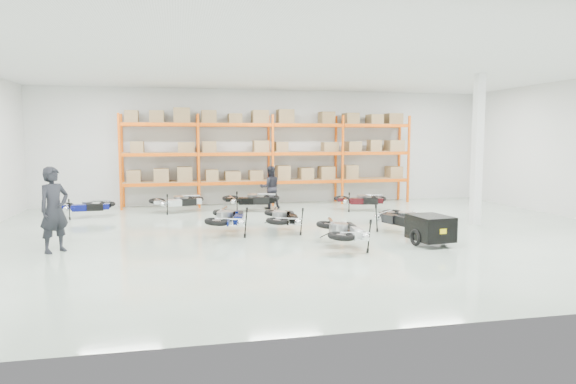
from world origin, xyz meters
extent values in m
plane|color=#B6CBB8|center=(0.00, 0.00, 0.00)|extent=(18.00, 18.00, 0.00)
plane|color=white|center=(0.00, 0.00, 4.50)|extent=(18.00, 18.00, 0.00)
plane|color=silver|center=(0.00, 7.00, 2.25)|extent=(18.00, 0.00, 18.00)
plane|color=silver|center=(0.00, -7.00, 2.25)|extent=(18.00, 0.00, 18.00)
cube|color=#EE580C|center=(-5.60, 6.00, 1.75)|extent=(0.08, 0.08, 3.50)
cube|color=#EE580C|center=(-5.60, 6.90, 1.75)|extent=(0.08, 0.08, 3.50)
cube|color=#EE580C|center=(-2.80, 6.00, 1.75)|extent=(0.08, 0.08, 3.50)
cube|color=#EE580C|center=(-2.80, 6.90, 1.75)|extent=(0.08, 0.08, 3.50)
cube|color=#EE580C|center=(0.00, 6.00, 1.75)|extent=(0.08, 0.08, 3.50)
cube|color=#EE580C|center=(0.00, 6.90, 1.75)|extent=(0.08, 0.08, 3.50)
cube|color=#EE580C|center=(2.80, 6.00, 1.75)|extent=(0.08, 0.08, 3.50)
cube|color=#EE580C|center=(2.80, 6.90, 1.75)|extent=(0.08, 0.08, 3.50)
cube|color=#EE580C|center=(5.60, 6.00, 1.75)|extent=(0.08, 0.08, 3.50)
cube|color=#EE580C|center=(5.60, 6.90, 1.75)|extent=(0.08, 0.08, 3.50)
cube|color=#EE580C|center=(-4.20, 6.00, 0.90)|extent=(2.70, 0.08, 0.12)
cube|color=#EE580C|center=(-4.20, 6.90, 0.90)|extent=(2.70, 0.08, 0.12)
cube|color=#9D7951|center=(-4.20, 6.45, 0.97)|extent=(2.68, 0.88, 0.02)
cube|color=#9D7951|center=(-4.20, 6.45, 1.20)|extent=(2.40, 0.70, 0.44)
cube|color=#EE580C|center=(-1.40, 6.00, 0.90)|extent=(2.70, 0.08, 0.12)
cube|color=#EE580C|center=(-1.40, 6.90, 0.90)|extent=(2.70, 0.08, 0.12)
cube|color=#9D7951|center=(-1.40, 6.45, 0.97)|extent=(2.68, 0.88, 0.02)
cube|color=#9D7951|center=(-1.40, 6.45, 1.20)|extent=(2.40, 0.70, 0.44)
cube|color=#EE580C|center=(1.40, 6.00, 0.90)|extent=(2.70, 0.08, 0.12)
cube|color=#EE580C|center=(1.40, 6.90, 0.90)|extent=(2.70, 0.08, 0.12)
cube|color=#9D7951|center=(1.40, 6.45, 0.97)|extent=(2.68, 0.88, 0.02)
cube|color=#9D7951|center=(1.40, 6.45, 1.20)|extent=(2.40, 0.70, 0.44)
cube|color=#EE580C|center=(4.20, 6.00, 0.90)|extent=(2.70, 0.08, 0.12)
cube|color=#EE580C|center=(4.20, 6.90, 0.90)|extent=(2.70, 0.08, 0.12)
cube|color=#9D7951|center=(4.20, 6.45, 0.97)|extent=(2.68, 0.88, 0.02)
cube|color=#9D7951|center=(4.20, 6.45, 1.20)|extent=(2.40, 0.70, 0.44)
cube|color=#EE580C|center=(-4.20, 6.00, 2.00)|extent=(2.70, 0.08, 0.12)
cube|color=#EE580C|center=(-4.20, 6.90, 2.00)|extent=(2.70, 0.08, 0.12)
cube|color=#9D7951|center=(-4.20, 6.45, 2.07)|extent=(2.68, 0.88, 0.02)
cube|color=#9D7951|center=(-4.20, 6.45, 2.30)|extent=(2.40, 0.70, 0.44)
cube|color=#EE580C|center=(-1.40, 6.00, 2.00)|extent=(2.70, 0.08, 0.12)
cube|color=#EE580C|center=(-1.40, 6.90, 2.00)|extent=(2.70, 0.08, 0.12)
cube|color=#9D7951|center=(-1.40, 6.45, 2.07)|extent=(2.68, 0.88, 0.02)
cube|color=#9D7951|center=(-1.40, 6.45, 2.30)|extent=(2.40, 0.70, 0.44)
cube|color=#EE580C|center=(1.40, 6.00, 2.00)|extent=(2.70, 0.08, 0.12)
cube|color=#EE580C|center=(1.40, 6.90, 2.00)|extent=(2.70, 0.08, 0.12)
cube|color=#9D7951|center=(1.40, 6.45, 2.07)|extent=(2.68, 0.88, 0.02)
cube|color=#9D7951|center=(1.40, 6.45, 2.30)|extent=(2.40, 0.70, 0.44)
cube|color=#EE580C|center=(4.20, 6.00, 2.00)|extent=(2.70, 0.08, 0.12)
cube|color=#EE580C|center=(4.20, 6.90, 2.00)|extent=(2.70, 0.08, 0.12)
cube|color=#9D7951|center=(4.20, 6.45, 2.07)|extent=(2.68, 0.88, 0.02)
cube|color=#9D7951|center=(4.20, 6.45, 2.30)|extent=(2.40, 0.70, 0.44)
cube|color=#EE580C|center=(-4.20, 6.00, 3.10)|extent=(2.70, 0.08, 0.12)
cube|color=#EE580C|center=(-4.20, 6.90, 3.10)|extent=(2.70, 0.08, 0.12)
cube|color=#9D7951|center=(-4.20, 6.45, 3.17)|extent=(2.68, 0.88, 0.02)
cube|color=#9D7951|center=(-4.20, 6.45, 3.40)|extent=(2.40, 0.70, 0.44)
cube|color=#EE580C|center=(-1.40, 6.00, 3.10)|extent=(2.70, 0.08, 0.12)
cube|color=#EE580C|center=(-1.40, 6.90, 3.10)|extent=(2.70, 0.08, 0.12)
cube|color=#9D7951|center=(-1.40, 6.45, 3.17)|extent=(2.68, 0.88, 0.02)
cube|color=#9D7951|center=(-1.40, 6.45, 3.40)|extent=(2.40, 0.70, 0.44)
cube|color=#EE580C|center=(1.40, 6.00, 3.10)|extent=(2.70, 0.08, 0.12)
cube|color=#EE580C|center=(1.40, 6.90, 3.10)|extent=(2.70, 0.08, 0.12)
cube|color=#9D7951|center=(1.40, 6.45, 3.17)|extent=(2.68, 0.88, 0.02)
cube|color=#9D7951|center=(1.40, 6.45, 3.40)|extent=(2.40, 0.70, 0.44)
cube|color=#EE580C|center=(4.20, 6.00, 3.10)|extent=(2.70, 0.08, 0.12)
cube|color=#EE580C|center=(4.20, 6.90, 3.10)|extent=(2.70, 0.08, 0.12)
cube|color=#9D7951|center=(4.20, 6.45, 3.17)|extent=(2.68, 0.88, 0.02)
cube|color=#9D7951|center=(4.20, 6.45, 3.40)|extent=(2.40, 0.70, 0.44)
cube|color=white|center=(5.20, 0.50, 2.25)|extent=(0.25, 0.25, 4.50)
cube|color=black|center=(2.40, -2.03, 0.43)|extent=(0.92, 1.11, 0.60)
cube|color=yellow|center=(2.40, -2.55, 0.43)|extent=(0.18, 0.04, 0.12)
torus|color=black|center=(1.99, -2.03, 0.22)|extent=(0.09, 0.41, 0.41)
torus|color=black|center=(2.82, -2.03, 0.22)|extent=(0.09, 0.41, 0.41)
cylinder|color=black|center=(2.40, -1.32, 0.49)|extent=(0.15, 0.98, 0.04)
imported|color=black|center=(-6.34, -0.90, 0.98)|extent=(0.84, 0.84, 1.96)
imported|color=black|center=(-0.25, 5.25, 0.79)|extent=(0.79, 0.63, 1.58)
camera|label=1|loc=(-3.57, -13.31, 2.60)|focal=32.00mm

